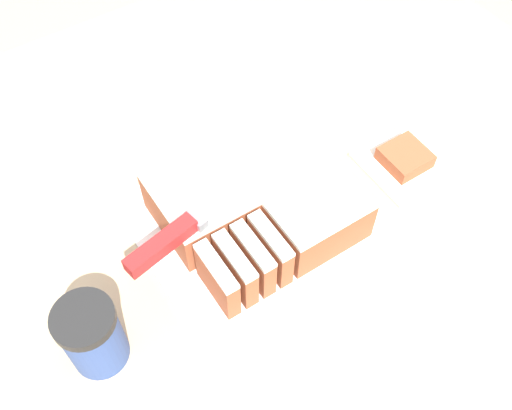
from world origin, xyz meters
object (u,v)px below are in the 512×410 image
object	(u,v)px
brownie	(405,157)
knife	(186,227)
cake	(257,201)
coffee_cup	(92,336)
cake_board	(256,221)

from	to	relation	value
brownie	knife	bearing A→B (deg)	175.69
cake	knife	xyz separation A→B (m)	(-0.12, -0.01, 0.05)
cake	brownie	world-z (taller)	cake
knife	coffee_cup	distance (m)	0.18
coffee_cup	knife	bearing A→B (deg)	17.84
cake_board	coffee_cup	world-z (taller)	coffee_cup
cake	coffee_cup	size ratio (longest dim) A/B	2.26
cake	coffee_cup	world-z (taller)	coffee_cup
knife	cake_board	bearing A→B (deg)	-7.07
knife	cake	bearing A→B (deg)	-4.89
cake_board	knife	distance (m)	0.15
cake_board	brownie	size ratio (longest dim) A/B	4.97
knife	brownie	world-z (taller)	knife
cake_board	brownie	world-z (taller)	brownie
cake_board	coffee_cup	size ratio (longest dim) A/B	3.00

